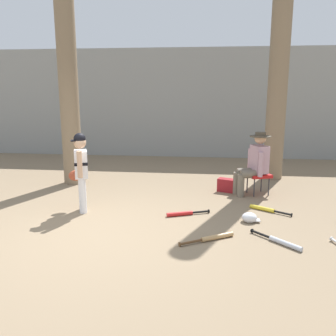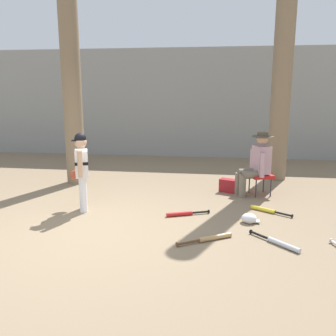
{
  "view_description": "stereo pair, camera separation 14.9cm",
  "coord_description": "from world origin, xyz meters",
  "px_view_note": "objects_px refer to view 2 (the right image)",
  "views": [
    {
      "loc": [
        1.57,
        -4.56,
        1.97
      ],
      "look_at": [
        0.93,
        1.02,
        0.75
      ],
      "focal_mm": 38.47,
      "sensor_mm": 36.0,
      "label": 1
    },
    {
      "loc": [
        1.72,
        -4.55,
        1.97
      ],
      "look_at": [
        0.93,
        1.02,
        0.75
      ],
      "focal_mm": 38.47,
      "sensor_mm": 36.0,
      "label": 2
    }
  ],
  "objects_px": {
    "tree_near_player": "(71,68)",
    "young_ballplayer": "(81,167)",
    "tree_behind_spectator": "(283,57)",
    "bat_wood_tan": "(211,238)",
    "bat_yellow_trainer": "(266,210)",
    "folding_stool": "(260,176)",
    "bat_aluminum_silver": "(280,243)",
    "handbag_beside_stool": "(229,186)",
    "bat_red_barrel": "(183,214)",
    "seated_spectator": "(256,162)",
    "batting_helmet_white": "(249,218)"
  },
  "relations": [
    {
      "from": "tree_near_player",
      "to": "bat_yellow_trainer",
      "type": "height_order",
      "value": "tree_near_player"
    },
    {
      "from": "tree_behind_spectator",
      "to": "bat_wood_tan",
      "type": "height_order",
      "value": "tree_behind_spectator"
    },
    {
      "from": "handbag_beside_stool",
      "to": "bat_aluminum_silver",
      "type": "relative_size",
      "value": 0.56
    },
    {
      "from": "bat_red_barrel",
      "to": "bat_yellow_trainer",
      "type": "height_order",
      "value": "same"
    },
    {
      "from": "tree_behind_spectator",
      "to": "bat_wood_tan",
      "type": "distance_m",
      "value": 4.73
    },
    {
      "from": "batting_helmet_white",
      "to": "bat_red_barrel",
      "type": "bearing_deg",
      "value": 170.53
    },
    {
      "from": "tree_behind_spectator",
      "to": "bat_yellow_trainer",
      "type": "distance_m",
      "value": 3.59
    },
    {
      "from": "tree_behind_spectator",
      "to": "folding_stool",
      "type": "bearing_deg",
      "value": -109.92
    },
    {
      "from": "young_ballplayer",
      "to": "bat_aluminum_silver",
      "type": "bearing_deg",
      "value": -18.22
    },
    {
      "from": "tree_near_player",
      "to": "tree_behind_spectator",
      "type": "distance_m",
      "value": 4.47
    },
    {
      "from": "bat_yellow_trainer",
      "to": "bat_wood_tan",
      "type": "distance_m",
      "value": 1.55
    },
    {
      "from": "seated_spectator",
      "to": "bat_wood_tan",
      "type": "relative_size",
      "value": 1.64
    },
    {
      "from": "tree_near_player",
      "to": "bat_wood_tan",
      "type": "relative_size",
      "value": 7.35
    },
    {
      "from": "tree_behind_spectator",
      "to": "young_ballplayer",
      "type": "xyz_separation_m",
      "value": [
        -3.53,
        -2.73,
        -1.91
      ]
    },
    {
      "from": "handbag_beside_stool",
      "to": "young_ballplayer",
      "type": "bearing_deg",
      "value": -149.3
    },
    {
      "from": "batting_helmet_white",
      "to": "young_ballplayer",
      "type": "bearing_deg",
      "value": 175.49
    },
    {
      "from": "seated_spectator",
      "to": "folding_stool",
      "type": "bearing_deg",
      "value": 19.46
    },
    {
      "from": "folding_stool",
      "to": "bat_red_barrel",
      "type": "xyz_separation_m",
      "value": [
        -1.34,
        -1.38,
        -0.33
      ]
    },
    {
      "from": "folding_stool",
      "to": "batting_helmet_white",
      "type": "bearing_deg",
      "value": -101.47
    },
    {
      "from": "folding_stool",
      "to": "batting_helmet_white",
      "type": "distance_m",
      "value": 1.61
    },
    {
      "from": "bat_yellow_trainer",
      "to": "batting_helmet_white",
      "type": "distance_m",
      "value": 0.63
    },
    {
      "from": "young_ballplayer",
      "to": "bat_yellow_trainer",
      "type": "distance_m",
      "value": 3.13
    },
    {
      "from": "batting_helmet_white",
      "to": "bat_aluminum_silver",
      "type": "bearing_deg",
      "value": -67.44
    },
    {
      "from": "handbag_beside_stool",
      "to": "bat_aluminum_silver",
      "type": "distance_m",
      "value": 2.52
    },
    {
      "from": "seated_spectator",
      "to": "young_ballplayer",
      "type": "bearing_deg",
      "value": -155.96
    },
    {
      "from": "handbag_beside_stool",
      "to": "bat_wood_tan",
      "type": "distance_m",
      "value": 2.42
    },
    {
      "from": "handbag_beside_stool",
      "to": "batting_helmet_white",
      "type": "relative_size",
      "value": 1.23
    },
    {
      "from": "handbag_beside_stool",
      "to": "bat_red_barrel",
      "type": "relative_size",
      "value": 0.49
    },
    {
      "from": "tree_near_player",
      "to": "handbag_beside_stool",
      "type": "xyz_separation_m",
      "value": [
        3.27,
        -0.33,
        -2.29
      ]
    },
    {
      "from": "seated_spectator",
      "to": "bat_yellow_trainer",
      "type": "height_order",
      "value": "seated_spectator"
    },
    {
      "from": "bat_aluminum_silver",
      "to": "bat_yellow_trainer",
      "type": "height_order",
      "value": "same"
    },
    {
      "from": "young_ballplayer",
      "to": "bat_red_barrel",
      "type": "xyz_separation_m",
      "value": [
        1.68,
        -0.04,
        -0.71
      ]
    },
    {
      "from": "tree_near_player",
      "to": "bat_wood_tan",
      "type": "xyz_separation_m",
      "value": [
        2.98,
        -2.74,
        -2.39
      ]
    },
    {
      "from": "tree_near_player",
      "to": "folding_stool",
      "type": "xyz_separation_m",
      "value": [
        3.85,
        -0.44,
        -2.05
      ]
    },
    {
      "from": "folding_stool",
      "to": "bat_red_barrel",
      "type": "distance_m",
      "value": 1.96
    },
    {
      "from": "folding_stool",
      "to": "bat_red_barrel",
      "type": "bearing_deg",
      "value": -134.13
    },
    {
      "from": "bat_yellow_trainer",
      "to": "batting_helmet_white",
      "type": "height_order",
      "value": "batting_helmet_white"
    },
    {
      "from": "tree_behind_spectator",
      "to": "batting_helmet_white",
      "type": "height_order",
      "value": "tree_behind_spectator"
    },
    {
      "from": "tree_near_player",
      "to": "young_ballplayer",
      "type": "xyz_separation_m",
      "value": [
        0.83,
        -1.78,
        -1.67
      ]
    },
    {
      "from": "seated_spectator",
      "to": "bat_yellow_trainer",
      "type": "relative_size",
      "value": 1.88
    },
    {
      "from": "tree_behind_spectator",
      "to": "handbag_beside_stool",
      "type": "bearing_deg",
      "value": -130.44
    },
    {
      "from": "bat_aluminum_silver",
      "to": "batting_helmet_white",
      "type": "distance_m",
      "value": 0.85
    },
    {
      "from": "young_ballplayer",
      "to": "batting_helmet_white",
      "type": "xyz_separation_m",
      "value": [
        2.71,
        -0.21,
        -0.68
      ]
    },
    {
      "from": "tree_near_player",
      "to": "batting_helmet_white",
      "type": "distance_m",
      "value": 4.69
    },
    {
      "from": "bat_red_barrel",
      "to": "folding_stool",
      "type": "bearing_deg",
      "value": 45.87
    },
    {
      "from": "seated_spectator",
      "to": "bat_aluminum_silver",
      "type": "xyz_separation_m",
      "value": [
        0.1,
        -2.31,
        -0.61
      ]
    },
    {
      "from": "tree_near_player",
      "to": "seated_spectator",
      "type": "xyz_separation_m",
      "value": [
        3.76,
        -0.47,
        -1.78
      ]
    },
    {
      "from": "bat_wood_tan",
      "to": "folding_stool",
      "type": "bearing_deg",
      "value": 69.22
    },
    {
      "from": "tree_behind_spectator",
      "to": "bat_wood_tan",
      "type": "bearing_deg",
      "value": -110.46
    },
    {
      "from": "bat_wood_tan",
      "to": "bat_aluminum_silver",
      "type": "bearing_deg",
      "value": -2.63
    }
  ]
}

